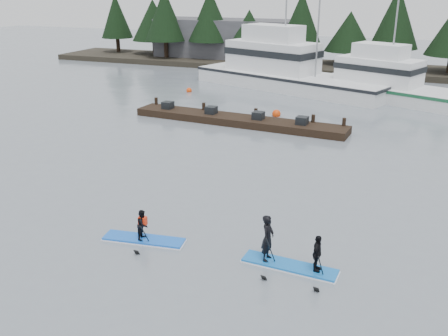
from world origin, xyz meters
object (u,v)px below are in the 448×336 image
(fishing_boat_medium, at_px, (392,92))
(floating_dock, at_px, (238,120))
(paddleboard_solo, at_px, (143,231))
(fishing_boat_large, at_px, (286,79))
(paddleboard_duo, at_px, (289,251))

(fishing_boat_medium, bearing_deg, floating_dock, -105.69)
(floating_dock, xyz_separation_m, paddleboard_solo, (2.38, -16.73, 0.14))
(fishing_boat_large, height_order, paddleboard_solo, fishing_boat_large)
(floating_dock, distance_m, paddleboard_duo, 18.31)
(fishing_boat_medium, xyz_separation_m, floating_dock, (-9.15, -11.74, -0.37))
(fishing_boat_large, distance_m, paddleboard_solo, 30.32)
(fishing_boat_large, bearing_deg, floating_dock, -69.44)
(paddleboard_solo, bearing_deg, paddleboard_duo, -6.15)
(fishing_boat_large, bearing_deg, fishing_boat_medium, 9.28)
(fishing_boat_large, xyz_separation_m, paddleboard_duo, (7.96, -30.04, -0.17))
(fishing_boat_medium, relative_size, paddleboard_solo, 4.90)
(fishing_boat_large, relative_size, floating_dock, 1.27)
(fishing_boat_large, bearing_deg, paddleboard_solo, -65.29)
(fishing_boat_medium, relative_size, paddleboard_duo, 4.68)
(paddleboard_duo, bearing_deg, fishing_boat_medium, 90.65)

